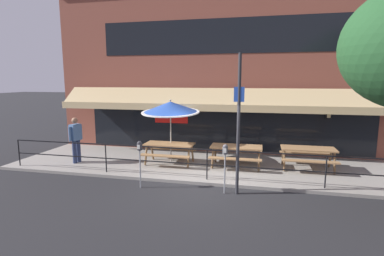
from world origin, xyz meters
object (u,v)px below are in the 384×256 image
Objects in this scene: patio_umbrella_left at (170,107)px; street_sign_pole at (238,124)px; parking_meter_near at (140,150)px; picnic_table_right at (308,152)px; picnic_table_left at (169,148)px; pedestrian_walking at (76,138)px; parking_meter_far at (225,154)px; picnic_table_centre at (236,150)px.

patio_umbrella_left is 0.61× the size of street_sign_pole.
picnic_table_right is at bearing 28.15° from parking_meter_near.
picnic_table_right is 1.27× the size of parking_meter_near.
picnic_table_left is at bearing 85.38° from parking_meter_near.
pedestrian_walking reaches higher than picnic_table_left.
pedestrian_walking is 0.44× the size of street_sign_pole.
picnic_table_right is 3.65m from street_sign_pole.
parking_meter_far is (2.50, 0.10, 0.00)m from parking_meter_near.
picnic_table_left is 4.90m from picnic_table_right.
picnic_table_right is at bearing 49.13° from street_sign_pole.
street_sign_pole reaches higher than picnic_table_right.
parking_meter_near is 2.50m from parking_meter_far.
parking_meter_far is (5.77, -1.62, 0.09)m from pedestrian_walking.
picnic_table_centre is 2.46m from picnic_table_right.
picnic_table_left is at bearing 135.90° from parking_meter_far.
picnic_table_right is 1.27× the size of parking_meter_far.
picnic_table_left is at bearing 140.31° from street_sign_pole.
picnic_table_centre is 1.27× the size of parking_meter_near.
picnic_table_right is (4.89, 0.38, 0.00)m from picnic_table_left.
picnic_table_centre is 5.96m from pedestrian_walking.
parking_meter_near is at bearing -94.62° from picnic_table_left.
picnic_table_right is 5.11m from patio_umbrella_left.
street_sign_pole is at bearing -84.85° from picnic_table_centre.
pedestrian_walking reaches higher than parking_meter_far.
parking_meter_near is 1.00× the size of parking_meter_far.
picnic_table_centre is at bearing -174.34° from picnic_table_right.
picnic_table_left is 1.49m from patio_umbrella_left.
parking_meter_far is at bearing -46.42° from patio_umbrella_left.
pedestrian_walking reaches higher than picnic_table_right.
parking_meter_far reaches higher than picnic_table_centre.
picnic_table_right is 3.70m from parking_meter_far.
parking_meter_near is 2.97m from street_sign_pole.
pedestrian_walking is at bearing 164.28° from parking_meter_far.
picnic_table_right is 1.05× the size of pedestrian_walking.
parking_meter_far is 0.37× the size of street_sign_pole.
parking_meter_near is (-2.63, -2.47, 0.44)m from picnic_table_centre.
patio_umbrella_left is at bearing 13.10° from pedestrian_walking.
parking_meter_far is at bearing 2.28° from parking_meter_near.
parking_meter_near is 0.37× the size of street_sign_pole.
pedestrian_walking reaches higher than parking_meter_near.
parking_meter_near is at bearing -27.79° from pedestrian_walking.
parking_meter_near is at bearing -177.28° from street_sign_pole.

